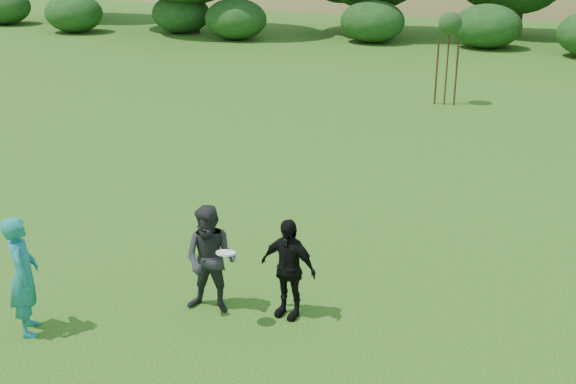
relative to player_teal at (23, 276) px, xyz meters
name	(u,v)px	position (x,y,z in m)	size (l,w,h in m)	color
ground	(220,341)	(2.61, 0.56, -0.86)	(120.00, 120.00, 0.00)	#19470C
player_teal	(23,276)	(0.00, 0.00, 0.00)	(0.62, 0.41, 1.71)	#1C7F7F
player_grey	(211,260)	(2.17, 1.32, -0.05)	(0.79, 0.61, 1.62)	#29282B
player_black	(288,268)	(3.27, 1.52, -0.11)	(0.88, 0.36, 1.49)	black
frisbee	(226,253)	(2.56, 0.98, 0.27)	(0.27, 0.27, 0.07)	white
sapling	(450,26)	(3.92, 15.42, 1.56)	(0.70, 0.70, 2.85)	#3E2518
hillside	(476,101)	(2.05, 69.01, -12.83)	(150.00, 72.00, 52.00)	olive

